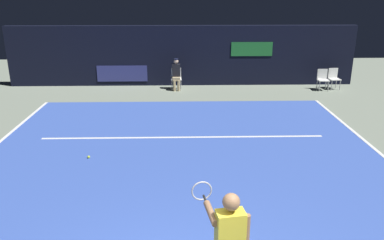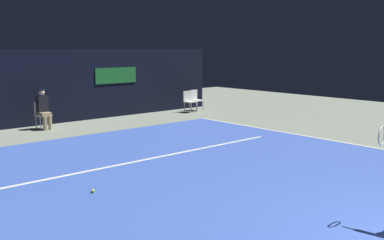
# 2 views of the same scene
# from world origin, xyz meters

# --- Properties ---
(ground_plane) EXTENTS (30.64, 30.64, 0.00)m
(ground_plane) POSITION_xyz_m (0.00, 4.77, 0.00)
(ground_plane) COLOR gray
(court_surface) EXTENTS (10.39, 11.53, 0.01)m
(court_surface) POSITION_xyz_m (0.00, 4.77, 0.01)
(court_surface) COLOR #3856B2
(court_surface) RESTS_ON ground
(line_service) EXTENTS (8.10, 0.10, 0.01)m
(line_service) POSITION_xyz_m (0.00, 6.78, 0.01)
(line_service) COLOR white
(line_service) RESTS_ON court_surface
(back_wall) EXTENTS (15.14, 0.33, 2.60)m
(back_wall) POSITION_xyz_m (-0.00, 13.32, 1.30)
(back_wall) COLOR black
(back_wall) RESTS_ON ground
(line_judge_on_chair) EXTENTS (0.45, 0.54, 1.32)m
(line_judge_on_chair) POSITION_xyz_m (-0.26, 12.41, 0.69)
(line_judge_on_chair) COLOR white
(line_judge_on_chair) RESTS_ON ground
(courtside_chair_near) EXTENTS (0.45, 0.42, 0.88)m
(courtside_chair_near) POSITION_xyz_m (5.93, 12.20, 0.50)
(courtside_chair_near) COLOR white
(courtside_chair_near) RESTS_ON ground
(courtside_chair_far) EXTENTS (0.48, 0.46, 0.88)m
(courtside_chair_far) POSITION_xyz_m (6.47, 12.38, 0.50)
(courtside_chair_far) COLOR white
(courtside_chair_far) RESTS_ON ground
(tennis_ball) EXTENTS (0.07, 0.07, 0.07)m
(tennis_ball) POSITION_xyz_m (-2.39, 5.40, 0.05)
(tennis_ball) COLOR #CCE033
(tennis_ball) RESTS_ON court_surface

